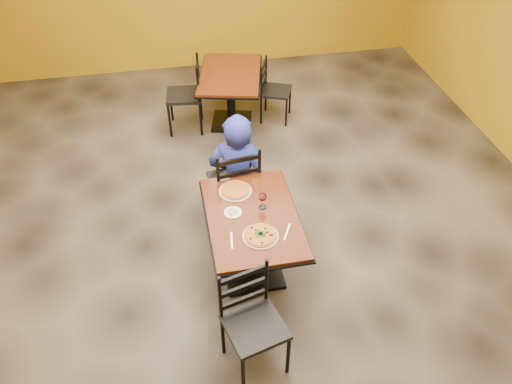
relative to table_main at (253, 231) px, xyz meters
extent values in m
cube|color=black|center=(0.00, 0.50, -0.56)|extent=(7.00, 8.00, 0.01)
cube|color=#611C0F|center=(0.00, 0.00, 0.18)|extent=(0.80, 1.20, 0.03)
cube|color=black|center=(0.00, 0.00, 0.15)|extent=(0.83, 1.23, 0.02)
cylinder|color=black|center=(0.00, 0.00, -0.19)|extent=(0.12, 0.12, 0.66)
cube|color=black|center=(0.00, 0.00, -0.54)|extent=(0.55, 0.55, 0.04)
cube|color=#611C0F|center=(0.22, 2.69, 0.18)|extent=(1.00, 1.28, 0.03)
cube|color=black|center=(0.22, 2.69, 0.15)|extent=(1.04, 1.32, 0.02)
cylinder|color=black|center=(0.22, 2.69, -0.19)|extent=(0.11, 0.11, 0.66)
cube|color=black|center=(0.22, 2.69, -0.54)|extent=(0.63, 0.63, 0.04)
imported|color=navy|center=(0.01, 0.89, 0.07)|extent=(0.72, 0.59, 1.25)
cylinder|color=white|center=(0.02, -0.27, 0.20)|extent=(0.31, 0.31, 0.01)
cylinder|color=#9C190B|center=(0.02, -0.27, 0.21)|extent=(0.28, 0.28, 0.02)
cylinder|color=white|center=(-0.09, 0.36, 0.20)|extent=(0.31, 0.31, 0.01)
cylinder|color=#B97823|center=(-0.09, 0.36, 0.21)|extent=(0.28, 0.28, 0.02)
cylinder|color=white|center=(-0.16, 0.07, 0.20)|extent=(0.16, 0.16, 0.01)
cylinder|color=tan|center=(-0.16, 0.07, 0.21)|extent=(0.09, 0.09, 0.01)
cube|color=silver|center=(-0.23, -0.27, 0.20)|extent=(0.04, 0.19, 0.00)
cube|color=silver|center=(0.25, -0.26, 0.20)|extent=(0.11, 0.19, 0.00)
camera|label=1|loc=(-0.61, -3.28, 3.33)|focal=36.09mm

